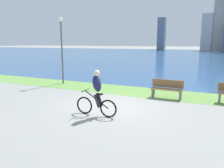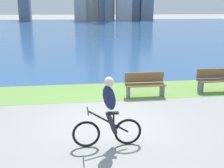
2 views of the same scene
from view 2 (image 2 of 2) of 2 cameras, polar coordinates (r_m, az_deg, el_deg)
name	(u,v)px [view 2 (image 2 of 2)]	position (r m, az deg, el deg)	size (l,w,h in m)	color
ground_plane	(108,125)	(7.88, -0.93, -8.50)	(300.00, 300.00, 0.00)	gray
grass_strip_bayside	(98,92)	(10.92, -2.99, -1.59)	(120.00, 2.43, 0.01)	#6B9947
bay_water_surface	(79,27)	(49.57, -6.95, 11.59)	(300.00, 75.66, 0.00)	#2D568C
cyclist_lead	(109,113)	(6.43, -0.71, -6.02)	(1.66, 0.52, 1.70)	black
bench_near_path	(145,84)	(10.33, 6.88, -0.10)	(1.50, 0.47, 0.90)	brown
bench_far_along_path	(216,80)	(11.65, 20.77, 0.77)	(1.50, 0.47, 0.90)	brown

